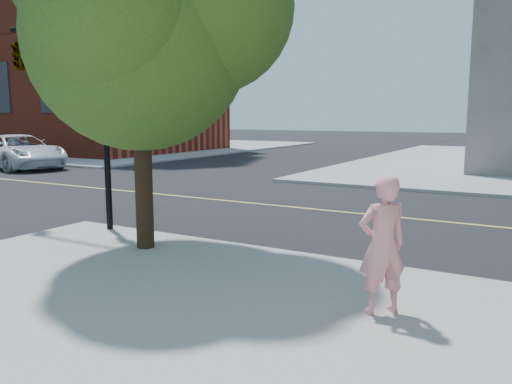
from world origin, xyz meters
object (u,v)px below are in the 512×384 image
Objects in this scene: street_tree at (143,11)px; car_a at (18,152)px; signal_pole at (31,56)px; man_on_phone at (382,245)px.

street_tree reaches higher than car_a.
street_tree is at bearing 9.12° from signal_pole.
signal_pole is 0.79× the size of car_a.
signal_pole reaches higher than car_a.
man_on_phone is 22.27m from car_a.
signal_pole is (-8.48, 1.78, 2.81)m from man_on_phone.
man_on_phone is 9.11m from signal_pole.
street_tree is (-4.49, 1.00, 3.27)m from man_on_phone.
car_a is at bearing 166.28° from signal_pole.
man_on_phone is at bearing 8.35° from signal_pole.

